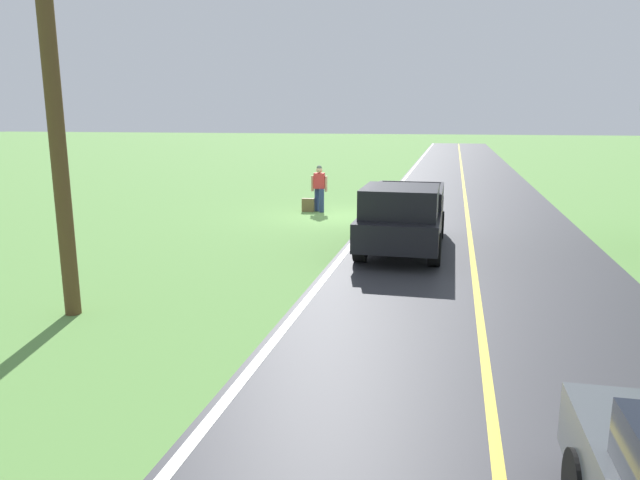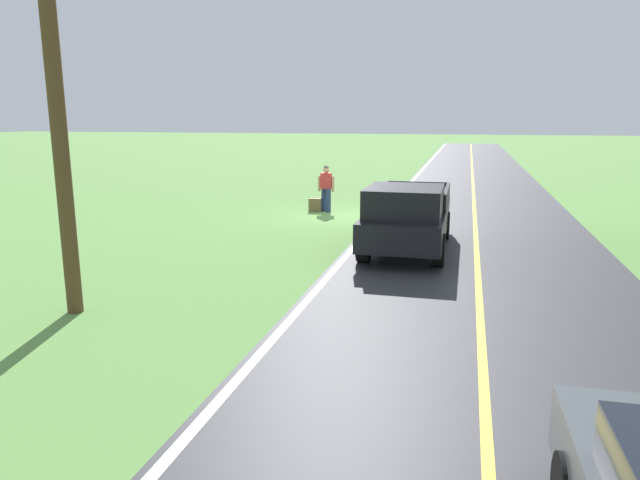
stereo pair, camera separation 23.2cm
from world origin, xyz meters
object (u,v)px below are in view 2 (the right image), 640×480
hitchhiker_walking (326,186)px  pickup_truck_passing (407,215)px  suitcase_carried (315,205)px  utility_pole_roadside (53,64)px

hitchhiker_walking → pickup_truck_passing: 6.90m
suitcase_carried → utility_pole_roadside: size_ratio=0.06×
utility_pole_roadside → pickup_truck_passing: bearing=-130.0°
hitchhiker_walking → pickup_truck_passing: size_ratio=0.32×
pickup_truck_passing → utility_pole_roadside: 9.07m
hitchhiker_walking → suitcase_carried: bearing=15.1°
pickup_truck_passing → utility_pole_roadside: utility_pole_roadside is taller
pickup_truck_passing → utility_pole_roadside: size_ratio=0.62×
suitcase_carried → utility_pole_roadside: (1.37, 12.19, 4.13)m
hitchhiker_walking → pickup_truck_passing: pickup_truck_passing is taller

